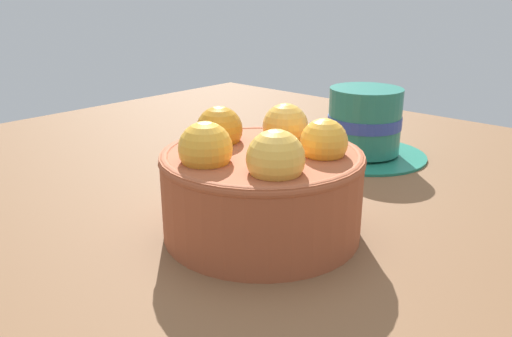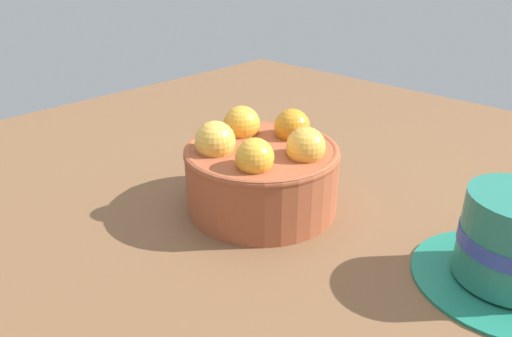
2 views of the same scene
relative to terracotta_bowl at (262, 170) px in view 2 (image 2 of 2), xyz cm
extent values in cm
cube|color=brown|center=(0.00, -0.04, -6.35)|extent=(110.63, 103.34, 3.60)
cylinder|color=#9E4C2D|center=(0.00, -0.04, -0.96)|extent=(16.67, 16.67, 7.18)
torus|color=#9E4C2D|center=(0.00, -0.04, 2.23)|extent=(16.87, 16.87, 1.00)
sphere|color=gold|center=(1.44, -4.80, 3.68)|extent=(4.09, 4.09, 4.09)
sphere|color=orange|center=(4.97, -0.14, 3.68)|extent=(4.08, 4.08, 4.08)
sphere|color=gold|center=(1.63, 4.66, 3.68)|extent=(4.23, 4.23, 4.23)
sphere|color=#EDB344|center=(-3.97, 2.96, 3.68)|extent=(4.32, 4.32, 4.32)
sphere|color=gold|center=(-4.08, -2.89, 3.68)|extent=(3.85, 3.85, 3.85)
cylinder|color=#1E725A|center=(4.97, -24.61, -4.26)|extent=(15.68, 15.68, 0.60)
camera|label=1|loc=(-26.77, 30.19, 15.29)|focal=36.38mm
camera|label=2|loc=(-34.95, -32.64, 22.69)|focal=33.94mm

